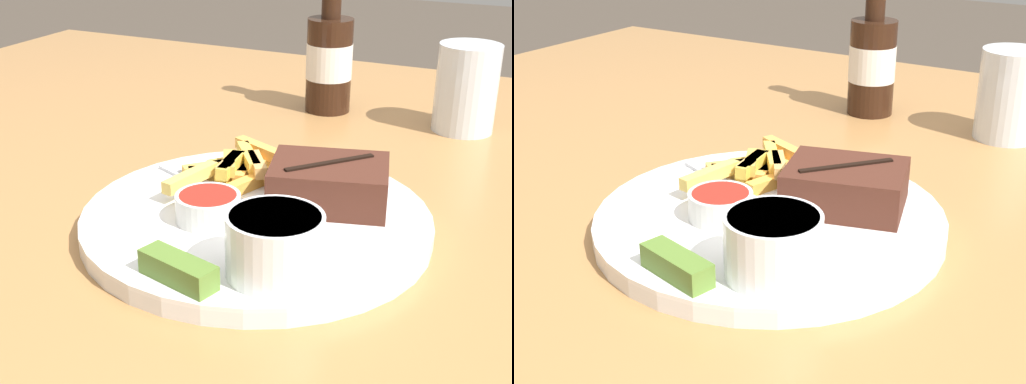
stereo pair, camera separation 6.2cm
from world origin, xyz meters
TOP-DOWN VIEW (x-y plane):
  - dining_table at (0.00, 0.00)m, footprint 1.53×1.34m
  - dinner_plate at (0.00, 0.00)m, footprint 0.32×0.32m
  - steak_portion at (0.05, 0.05)m, footprint 0.13×0.11m
  - fries_pile at (-0.05, 0.07)m, footprint 0.13×0.15m
  - coleslaw_cup at (0.06, -0.09)m, footprint 0.08×0.08m
  - dipping_sauce_cup at (-0.03, -0.03)m, footprint 0.06×0.06m
  - pickle_spear at (0.00, -0.14)m, footprint 0.07×0.04m
  - fork_utensil at (-0.08, 0.03)m, footprint 0.13×0.06m
  - beer_bottle at (-0.07, 0.37)m, footprint 0.06×0.06m
  - drinking_glass at (0.12, 0.37)m, footprint 0.08×0.08m

SIDE VIEW (x-z plane):
  - dining_table at x=0.00m, z-range 0.31..1.04m
  - dinner_plate at x=0.00m, z-range 0.73..0.75m
  - fork_utensil at x=-0.08m, z-range 0.75..0.75m
  - pickle_spear at x=0.00m, z-range 0.75..0.77m
  - fries_pile at x=-0.05m, z-range 0.75..0.77m
  - dipping_sauce_cup at x=-0.03m, z-range 0.75..0.78m
  - steak_portion at x=0.05m, z-range 0.75..0.79m
  - coleslaw_cup at x=0.06m, z-range 0.75..0.80m
  - drinking_glass at x=0.12m, z-range 0.73..0.84m
  - beer_bottle at x=-0.07m, z-range 0.70..0.91m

